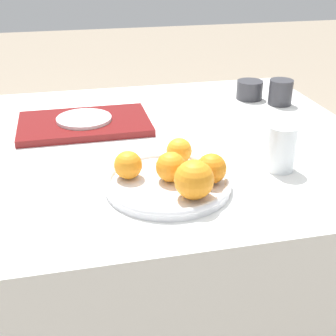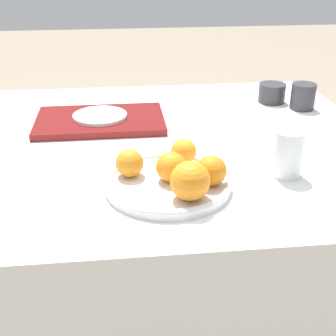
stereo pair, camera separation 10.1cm
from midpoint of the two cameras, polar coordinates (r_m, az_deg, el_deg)
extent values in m
cube|color=white|center=(1.45, -7.69, -10.30)|extent=(1.39, 1.03, 0.72)
cylinder|color=silver|center=(1.03, -2.81, -2.13)|extent=(0.28, 0.28, 0.02)
torus|color=silver|center=(1.03, -2.82, -1.70)|extent=(0.28, 0.28, 0.02)
sphere|color=orange|center=(1.04, -7.42, 0.33)|extent=(0.06, 0.06, 0.06)
sphere|color=orange|center=(1.01, -2.51, 0.07)|extent=(0.07, 0.07, 0.07)
sphere|color=orange|center=(0.94, 0.14, -1.51)|extent=(0.08, 0.08, 0.08)
sphere|color=orange|center=(1.10, -1.27, 2.07)|extent=(0.06, 0.06, 0.06)
sphere|color=orange|center=(1.01, 2.46, -0.13)|extent=(0.07, 0.07, 0.07)
cylinder|color=silver|center=(1.11, 11.14, 2.35)|extent=(0.07, 0.07, 0.11)
cube|color=maroon|center=(1.40, -12.21, 5.27)|extent=(0.38, 0.24, 0.02)
cylinder|color=white|center=(1.39, -12.27, 5.84)|extent=(0.16, 0.16, 0.01)
cylinder|color=#333338|center=(1.63, 8.15, 9.38)|extent=(0.09, 0.09, 0.06)
cylinder|color=#333338|center=(1.59, 11.79, 9.00)|extent=(0.08, 0.08, 0.08)
camera|label=1|loc=(0.05, -92.86, -1.42)|focal=50.00mm
camera|label=2|loc=(0.05, 87.14, 1.42)|focal=50.00mm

